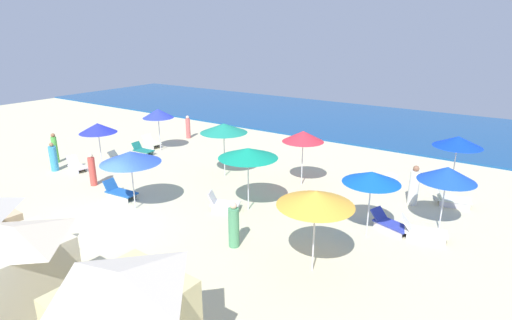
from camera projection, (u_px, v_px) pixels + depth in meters
name	position (u px, v px, depth m)	size (l,w,h in m)	color
ground_plane	(96.00, 228.00, 14.74)	(60.00, 60.00, 0.00)	beige
ocean	(343.00, 119.00, 32.80)	(60.00, 14.08, 0.12)	navy
cabana_4	(23.00, 278.00, 9.36)	(2.17, 2.15, 2.73)	beige
umbrella_0	(458.00, 142.00, 17.34)	(2.04, 2.04, 2.57)	silver
lounge_chair_0_0	(452.00, 199.00, 16.58)	(1.47, 0.98, 0.71)	silver
umbrella_1	(98.00, 128.00, 20.10)	(1.84, 1.84, 2.51)	silver
lounge_chair_1_0	(77.00, 166.00, 20.80)	(1.33, 0.71, 0.71)	silver
lounge_chair_1_1	(121.00, 159.00, 22.00)	(1.51, 0.81, 0.61)	silver
umbrella_2	(130.00, 157.00, 15.70)	(2.36, 2.36, 2.43)	silver
lounge_chair_2_0	(120.00, 192.00, 17.33)	(1.55, 0.75, 0.74)	silver
umbrella_3	(248.00, 153.00, 15.56)	(2.35, 2.35, 2.58)	silver
lounge_chair_3_0	(223.00, 203.00, 16.16)	(1.36, 1.07, 0.75)	silver
umbrella_4	(316.00, 198.00, 11.41)	(2.25, 2.25, 2.58)	silver
umbrella_5	(158.00, 113.00, 23.64)	(1.82, 1.82, 2.53)	silver
lounge_chair_5_0	(151.00, 143.00, 24.93)	(1.36, 0.80, 0.71)	silver
lounge_chair_5_1	(143.00, 150.00, 23.47)	(1.30, 0.69, 0.68)	silver
umbrella_6	(447.00, 174.00, 14.07)	(1.99, 1.99, 2.38)	silver
lounge_chair_6_0	(422.00, 231.00, 13.96)	(1.65, 1.00, 0.74)	silver
umbrella_7	(224.00, 128.00, 19.34)	(2.29, 2.29, 2.66)	silver
umbrella_8	(372.00, 177.00, 13.56)	(1.96, 1.96, 2.38)	silver
lounge_chair_8_0	(390.00, 223.00, 14.56)	(1.57, 1.03, 0.64)	silver
umbrella_9	(303.00, 136.00, 18.19)	(1.90, 1.90, 2.59)	silver
beachgoer_0	(234.00, 226.00, 13.29)	(0.50, 0.50, 1.59)	#4B9465
beachgoer_1	(55.00, 149.00, 21.88)	(0.39, 0.39, 1.64)	#50B446
beachgoer_2	(188.00, 128.00, 26.90)	(0.42, 0.42, 1.53)	#D55F5D
beachgoer_3	(53.00, 158.00, 20.61)	(0.39, 0.39, 1.49)	#3897C7
beachgoer_4	(414.00, 187.00, 16.55)	(0.44, 0.44, 1.69)	silver
beachgoer_5	(92.00, 170.00, 18.62)	(0.43, 0.43, 1.55)	#D64940
cooler_box_0	(391.00, 178.00, 19.28)	(0.48, 0.40, 0.35)	white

